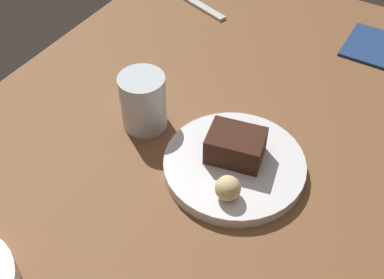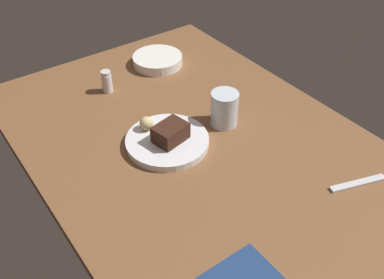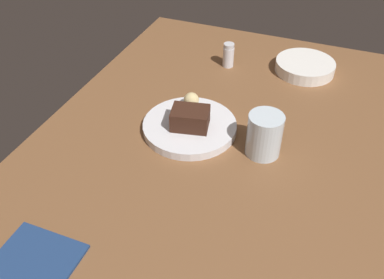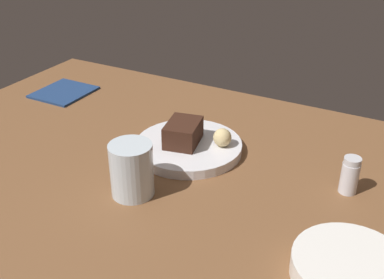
{
  "view_description": "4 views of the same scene",
  "coord_description": "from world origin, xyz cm",
  "px_view_note": "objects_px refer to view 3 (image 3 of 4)",
  "views": [
    {
      "loc": [
        -48.7,
        -26.98,
        61.73
      ],
      "look_at": [
        -2.42,
        0.62,
        5.88
      ],
      "focal_mm": 44.67,
      "sensor_mm": 36.0,
      "label": 1
    },
    {
      "loc": [
        75.98,
        -55.52,
        80.2
      ],
      "look_at": [
        3.42,
        -3.04,
        6.49
      ],
      "focal_mm": 41.22,
      "sensor_mm": 36.0,
      "label": 2
    },
    {
      "loc": [
        71.99,
        22.57,
        66.49
      ],
      "look_at": [
        3.65,
        -4.24,
        5.46
      ],
      "focal_mm": 39.26,
      "sensor_mm": 36.0,
      "label": 3
    },
    {
      "loc": [
        -44.2,
        68.78,
        53.21
      ],
      "look_at": [
        -2.7,
        -8.02,
        5.49
      ],
      "focal_mm": 43.98,
      "sensor_mm": 36.0,
      "label": 4
    }
  ],
  "objects_px": {
    "bread_roll": "(191,100)",
    "side_bowl": "(305,66)",
    "chocolate_cake_slice": "(190,118)",
    "water_glass": "(264,135)",
    "folded_napkin": "(33,263)",
    "dessert_plate": "(190,127)",
    "salt_shaker": "(228,55)"
  },
  "relations": [
    {
      "from": "folded_napkin",
      "to": "salt_shaker",
      "type": "bearing_deg",
      "value": 172.25
    },
    {
      "from": "dessert_plate",
      "to": "folded_napkin",
      "type": "bearing_deg",
      "value": -14.27
    },
    {
      "from": "water_glass",
      "to": "side_bowl",
      "type": "relative_size",
      "value": 0.59
    },
    {
      "from": "side_bowl",
      "to": "folded_napkin",
      "type": "bearing_deg",
      "value": -21.39
    },
    {
      "from": "dessert_plate",
      "to": "side_bowl",
      "type": "xyz_separation_m",
      "value": [
        -0.38,
        0.21,
        0.01
      ]
    },
    {
      "from": "bread_roll",
      "to": "dessert_plate",
      "type": "bearing_deg",
      "value": 18.31
    },
    {
      "from": "folded_napkin",
      "to": "water_glass",
      "type": "bearing_deg",
      "value": 145.52
    },
    {
      "from": "bread_roll",
      "to": "side_bowl",
      "type": "distance_m",
      "value": 0.39
    },
    {
      "from": "side_bowl",
      "to": "folded_napkin",
      "type": "xyz_separation_m",
      "value": [
        0.83,
        -0.33,
        -0.01
      ]
    },
    {
      "from": "dessert_plate",
      "to": "folded_napkin",
      "type": "xyz_separation_m",
      "value": [
        0.45,
        -0.11,
        -0.01
      ]
    },
    {
      "from": "bread_roll",
      "to": "salt_shaker",
      "type": "bearing_deg",
      "value": 176.9
    },
    {
      "from": "bread_roll",
      "to": "side_bowl",
      "type": "height_order",
      "value": "bread_roll"
    },
    {
      "from": "bread_roll",
      "to": "salt_shaker",
      "type": "height_order",
      "value": "salt_shaker"
    },
    {
      "from": "salt_shaker",
      "to": "folded_napkin",
      "type": "xyz_separation_m",
      "value": [
        0.78,
        -0.11,
        -0.03
      ]
    },
    {
      "from": "salt_shaker",
      "to": "bread_roll",
      "type": "bearing_deg",
      "value": -3.1
    },
    {
      "from": "bread_roll",
      "to": "water_glass",
      "type": "xyz_separation_m",
      "value": [
        0.08,
        0.21,
        0.01
      ]
    },
    {
      "from": "bread_roll",
      "to": "side_bowl",
      "type": "relative_size",
      "value": 0.23
    },
    {
      "from": "salt_shaker",
      "to": "side_bowl",
      "type": "distance_m",
      "value": 0.23
    },
    {
      "from": "water_glass",
      "to": "chocolate_cake_slice",
      "type": "bearing_deg",
      "value": -91.75
    },
    {
      "from": "water_glass",
      "to": "bread_roll",
      "type": "bearing_deg",
      "value": -111.92
    },
    {
      "from": "bread_roll",
      "to": "salt_shaker",
      "type": "distance_m",
      "value": 0.26
    },
    {
      "from": "chocolate_cake_slice",
      "to": "water_glass",
      "type": "relative_size",
      "value": 0.86
    },
    {
      "from": "dessert_plate",
      "to": "side_bowl",
      "type": "height_order",
      "value": "side_bowl"
    },
    {
      "from": "salt_shaker",
      "to": "folded_napkin",
      "type": "relative_size",
      "value": 0.5
    },
    {
      "from": "dessert_plate",
      "to": "bread_roll",
      "type": "distance_m",
      "value": 0.08
    },
    {
      "from": "dessert_plate",
      "to": "salt_shaker",
      "type": "xyz_separation_m",
      "value": [
        -0.33,
        -0.01,
        0.03
      ]
    },
    {
      "from": "chocolate_cake_slice",
      "to": "side_bowl",
      "type": "xyz_separation_m",
      "value": [
        -0.39,
        0.21,
        -0.03
      ]
    },
    {
      "from": "bread_roll",
      "to": "folded_napkin",
      "type": "relative_size",
      "value": 0.26
    },
    {
      "from": "dessert_plate",
      "to": "water_glass",
      "type": "distance_m",
      "value": 0.19
    },
    {
      "from": "chocolate_cake_slice",
      "to": "dessert_plate",
      "type": "bearing_deg",
      "value": -152.52
    },
    {
      "from": "chocolate_cake_slice",
      "to": "salt_shaker",
      "type": "xyz_separation_m",
      "value": [
        -0.34,
        -0.01,
        -0.01
      ]
    },
    {
      "from": "salt_shaker",
      "to": "side_bowl",
      "type": "height_order",
      "value": "salt_shaker"
    }
  ]
}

